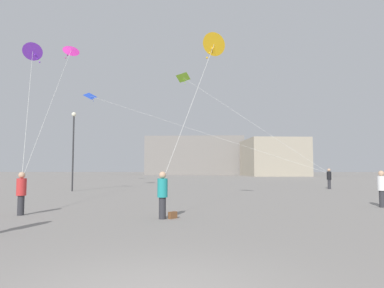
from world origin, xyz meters
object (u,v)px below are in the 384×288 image
person_in_teal (162,193)px  kite_lime_delta (185,79)px  person_in_black (329,178)px  building_centre_hall (273,158)px  kite_violet_diamond (33,52)px  building_left_hall (195,156)px  kite_amber_diamond (214,44)px  lamppost_east (73,139)px  kite_magenta_diamond (71,51)px  person_in_red (21,191)px  handbag_beside_flyer (173,215)px  kite_cobalt_delta (98,98)px  person_in_white (382,187)px

person_in_teal → kite_lime_delta: bearing=-140.6°
person_in_black → building_centre_hall: building_centre_hall is taller
kite_violet_diamond → building_left_hall: (8.79, 72.64, -3.98)m
person_in_teal → kite_amber_diamond: bearing=-164.9°
building_centre_hall → lamppost_east: bearing=-116.5°
kite_magenta_diamond → building_centre_hall: bearing=63.4°
kite_lime_delta → kite_violet_diamond: 20.09m
building_left_hall → building_centre_hall: size_ratio=1.59×
kite_violet_diamond → building_left_hall: building_left_hall is taller
person_in_red → building_left_hall: building_left_hall is taller
kite_violet_diamond → handbag_beside_flyer: 15.59m
person_in_teal → kite_magenta_diamond: 19.13m
kite_cobalt_delta → building_centre_hall: 47.10m
building_left_hall → person_in_white: bearing=-82.8°
building_centre_hall → person_in_red: bearing=-109.3°
person_in_black → kite_violet_diamond: kite_violet_diamond is taller
person_in_teal → kite_cobalt_delta: size_ratio=0.06×
person_in_red → handbag_beside_flyer: size_ratio=5.03×
building_centre_hall → lamppost_east: (-26.11, -52.37, -0.15)m
kite_lime_delta → kite_amber_diamond: kite_lime_delta is taller
person_in_black → handbag_beside_flyer: bearing=66.0°
person_in_red → handbag_beside_flyer: person_in_red is taller
kite_lime_delta → kite_violet_diamond: bearing=-116.0°
person_in_red → person_in_teal: bearing=-131.7°
person_in_red → lamppost_east: bearing=-20.5°
lamppost_east → kite_amber_diamond: bearing=-42.0°
lamppost_east → person_in_red: bearing=-76.9°
kite_magenta_diamond → kite_violet_diamond: bearing=-94.7°
person_in_teal → person_in_white: (9.44, 3.74, 0.00)m
person_in_teal → building_left_hall: bearing=-141.3°
lamppost_east → person_in_white: bearing=-29.9°
kite_violet_diamond → kite_amber_diamond: bearing=-20.1°
kite_cobalt_delta → kite_lime_delta: bearing=-17.1°
kite_cobalt_delta → building_centre_hall: bearing=51.3°
kite_violet_diamond → handbag_beside_flyer: size_ratio=26.87×
person_in_black → building_centre_hall: 49.54m
person_in_teal → lamppost_east: lamppost_east is taller
kite_cobalt_delta → lamppost_east: (3.09, -15.96, -6.46)m
building_left_hall → kite_lime_delta: bearing=-90.1°
person_in_white → person_in_black: 13.80m
kite_cobalt_delta → handbag_beside_flyer: 33.79m
person_in_teal → kite_cobalt_delta: kite_cobalt_delta is taller
person_in_white → building_left_hall: bearing=92.7°
kite_cobalt_delta → handbag_beside_flyer: kite_cobalt_delta is taller
person_in_teal → kite_amber_diamond: (2.00, 4.62, 6.95)m
building_centre_hall → person_in_black: bearing=-96.5°
person_in_white → person_in_red: bearing=-173.2°
person_in_white → lamppost_east: 20.89m
person_in_white → kite_amber_diamond: size_ratio=0.23×
person_in_white → kite_magenta_diamond: size_ratio=0.12×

